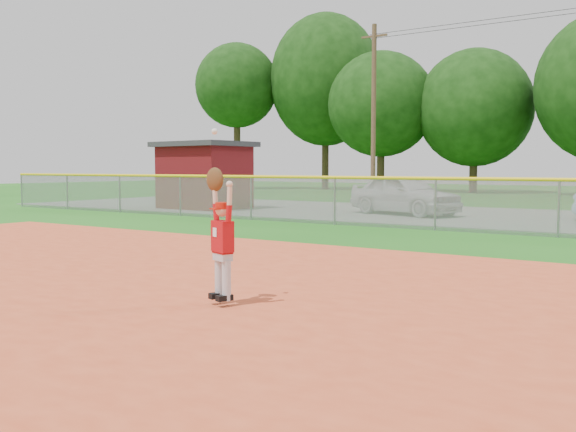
# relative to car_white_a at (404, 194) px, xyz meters

# --- Properties ---
(ground) EXTENTS (120.00, 120.00, 0.00)m
(ground) POSITION_rel_car_white_a_xyz_m (3.15, -14.97, -0.80)
(ground) COLOR #1D5E15
(ground) RESTS_ON ground
(clay_infield) EXTENTS (24.00, 16.00, 0.04)m
(clay_infield) POSITION_rel_car_white_a_xyz_m (3.15, -17.97, -0.78)
(clay_infield) COLOR #CA4624
(clay_infield) RESTS_ON ground
(parking_strip) EXTENTS (44.00, 10.00, 0.03)m
(parking_strip) POSITION_rel_car_white_a_xyz_m (3.15, 1.03, -0.79)
(parking_strip) COLOR slate
(parking_strip) RESTS_ON ground
(car_white_a) EXTENTS (4.89, 3.19, 1.55)m
(car_white_a) POSITION_rel_car_white_a_xyz_m (0.00, 0.00, 0.00)
(car_white_a) COLOR silver
(car_white_a) RESTS_ON parking_strip
(utility_shed) EXTENTS (4.09, 3.29, 2.92)m
(utility_shed) POSITION_rel_car_white_a_xyz_m (-8.78, -1.43, 0.69)
(utility_shed) COLOR #550C0F
(utility_shed) RESTS_ON ground
(outfield_fence) EXTENTS (40.06, 0.10, 1.55)m
(outfield_fence) POSITION_rel_car_white_a_xyz_m (3.15, -4.97, 0.08)
(outfield_fence) COLOR gray
(outfield_fence) RESTS_ON ground
(power_lines) EXTENTS (19.40, 0.24, 9.00)m
(power_lines) POSITION_rel_car_white_a_xyz_m (4.15, 7.03, 3.87)
(power_lines) COLOR #4C3823
(power_lines) RESTS_ON ground
(ballplayer) EXTENTS (0.56, 0.35, 2.20)m
(ballplayer) POSITION_rel_car_white_a_xyz_m (4.64, -16.26, 0.15)
(ballplayer) COLOR silver
(ballplayer) RESTS_ON ground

